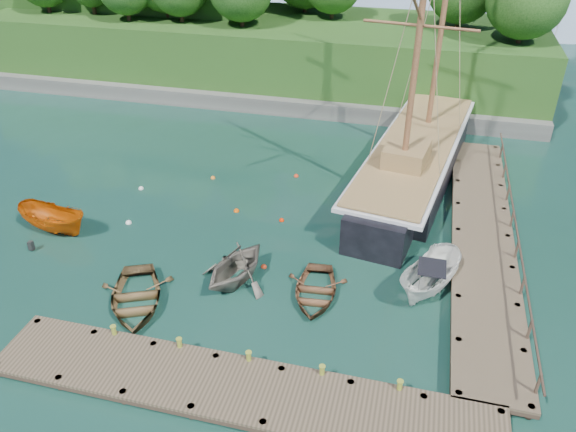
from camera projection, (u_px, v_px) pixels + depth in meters
The scene contains 23 objects.
ground at pixel (242, 286), 27.54m from camera, with size 160.00×160.00×0.00m, color #133227.
dock_near at pixel (238, 389), 21.53m from camera, with size 20.00×3.20×1.10m.
dock_east at pixel (482, 235), 30.65m from camera, with size 3.20×24.00×1.10m.
bollard_0 at pixel (117, 344), 24.18m from camera, with size 0.26×0.26×0.45m, color olive.
bollard_1 at pixel (181, 357), 23.55m from camera, with size 0.26×0.26×0.45m, color olive.
bollard_2 at pixel (249, 370), 22.91m from camera, with size 0.26×0.26×0.45m, color olive.
bollard_3 at pixel (321, 385), 22.28m from camera, with size 0.26×0.26×0.45m, color olive.
bollard_4 at pixel (398, 400), 21.65m from camera, with size 0.26×0.26×0.45m, color olive.
rowboat_0 at pixel (136, 304), 26.39m from camera, with size 3.51×4.91×1.02m, color brown.
rowboat_1 at pixel (236, 281), 27.91m from camera, with size 3.63×4.20×2.21m, color #655F53.
rowboat_2 at pixel (315, 296), 26.89m from camera, with size 2.98×4.17×0.86m, color brown.
motorboat_orange at pixel (56, 231), 31.73m from camera, with size 1.73×4.59×1.77m, color #C35006.
cabin_boat_white at pixel (428, 291), 27.24m from camera, with size 1.82×4.84×1.87m, color white.
schooner at pixel (414, 163), 36.66m from camera, with size 7.69×26.57×19.38m.
mooring_buoy_0 at pixel (129, 223), 32.45m from camera, with size 0.36×0.36×0.36m, color white.
mooring_buoy_1 at pixel (236, 211), 33.57m from camera, with size 0.33×0.33×0.33m, color #ED5506.
mooring_buoy_2 at pixel (282, 221), 32.68m from camera, with size 0.29×0.29×0.29m, color #EB2400.
mooring_buoy_3 at pixel (345, 230), 31.86m from camera, with size 0.33×0.33×0.33m, color silver.
mooring_buoy_4 at pixel (213, 178), 37.17m from camera, with size 0.31×0.31×0.31m, color orange.
mooring_buoy_5 at pixel (296, 176), 37.40m from camera, with size 0.33×0.33×0.33m, color red.
mooring_buoy_6 at pixel (141, 189), 35.93m from camera, with size 0.33×0.33×0.33m, color white.
mooring_buoy_7 at pixel (264, 267), 28.85m from camera, with size 0.30×0.30×0.30m, color red.
headland at pixel (215, 17), 53.18m from camera, with size 51.00×19.31×12.90m.
Camera 1 is at (7.53, -20.37, 17.43)m, focal length 35.00 mm.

